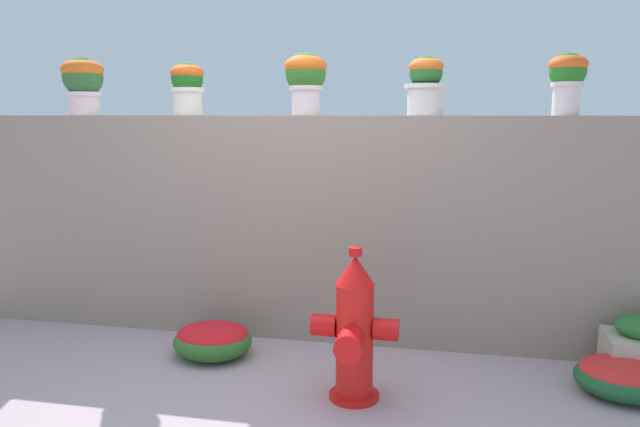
{
  "coord_description": "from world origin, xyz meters",
  "views": [
    {
      "loc": [
        1.01,
        -3.14,
        1.69
      ],
      "look_at": [
        0.16,
        1.04,
        0.99
      ],
      "focal_mm": 34.05,
      "sensor_mm": 36.0,
      "label": 1
    }
  ],
  "objects_px": {
    "potted_plant_2": "(187,84)",
    "flower_bush_left": "(624,376)",
    "potted_plant_3": "(306,76)",
    "fire_hydrant": "(354,331)",
    "potted_plant_5": "(568,76)",
    "flower_bush_right": "(213,339)",
    "potted_plant_1": "(83,80)",
    "potted_plant_4": "(426,83)"
  },
  "relations": [
    {
      "from": "potted_plant_2",
      "to": "flower_bush_left",
      "type": "height_order",
      "value": "potted_plant_2"
    },
    {
      "from": "potted_plant_3",
      "to": "fire_hydrant",
      "type": "bearing_deg",
      "value": -62.51
    },
    {
      "from": "potted_plant_5",
      "to": "flower_bush_right",
      "type": "height_order",
      "value": "potted_plant_5"
    },
    {
      "from": "potted_plant_1",
      "to": "flower_bush_left",
      "type": "bearing_deg",
      "value": -8.59
    },
    {
      "from": "potted_plant_4",
      "to": "flower_bush_left",
      "type": "bearing_deg",
      "value": -25.98
    },
    {
      "from": "flower_bush_left",
      "to": "flower_bush_right",
      "type": "xyz_separation_m",
      "value": [
        -2.67,
        0.06,
        0.01
      ]
    },
    {
      "from": "potted_plant_5",
      "to": "fire_hydrant",
      "type": "bearing_deg",
      "value": -142.5
    },
    {
      "from": "potted_plant_2",
      "to": "potted_plant_3",
      "type": "xyz_separation_m",
      "value": [
        0.92,
        -0.01,
        0.05
      ]
    },
    {
      "from": "potted_plant_4",
      "to": "flower_bush_right",
      "type": "relative_size",
      "value": 0.74
    },
    {
      "from": "potted_plant_5",
      "to": "potted_plant_2",
      "type": "bearing_deg",
      "value": 179.6
    },
    {
      "from": "potted_plant_4",
      "to": "potted_plant_5",
      "type": "bearing_deg",
      "value": -1.12
    },
    {
      "from": "potted_plant_5",
      "to": "fire_hydrant",
      "type": "relative_size",
      "value": 0.44
    },
    {
      "from": "potted_plant_5",
      "to": "potted_plant_1",
      "type": "bearing_deg",
      "value": -179.89
    },
    {
      "from": "potted_plant_4",
      "to": "fire_hydrant",
      "type": "relative_size",
      "value": 0.44
    },
    {
      "from": "potted_plant_2",
      "to": "flower_bush_left",
      "type": "bearing_deg",
      "value": -11.42
    },
    {
      "from": "potted_plant_5",
      "to": "flower_bush_right",
      "type": "bearing_deg",
      "value": -167.23
    },
    {
      "from": "flower_bush_left",
      "to": "potted_plant_4",
      "type": "bearing_deg",
      "value": 154.02
    },
    {
      "from": "potted_plant_2",
      "to": "potted_plant_3",
      "type": "relative_size",
      "value": 0.88
    },
    {
      "from": "potted_plant_2",
      "to": "potted_plant_5",
      "type": "xyz_separation_m",
      "value": [
        2.7,
        -0.02,
        0.03
      ]
    },
    {
      "from": "potted_plant_1",
      "to": "potted_plant_3",
      "type": "height_order",
      "value": "potted_plant_1"
    },
    {
      "from": "potted_plant_2",
      "to": "potted_plant_5",
      "type": "height_order",
      "value": "potted_plant_5"
    },
    {
      "from": "potted_plant_1",
      "to": "fire_hydrant",
      "type": "xyz_separation_m",
      "value": [
        2.28,
        -0.97,
        -1.53
      ]
    },
    {
      "from": "flower_bush_left",
      "to": "potted_plant_3",
      "type": "bearing_deg",
      "value": 164.19
    },
    {
      "from": "potted_plant_1",
      "to": "potted_plant_5",
      "type": "height_order",
      "value": "potted_plant_1"
    },
    {
      "from": "potted_plant_1",
      "to": "flower_bush_left",
      "type": "relative_size",
      "value": 0.77
    },
    {
      "from": "potted_plant_1",
      "to": "potted_plant_4",
      "type": "bearing_deg",
      "value": 0.54
    },
    {
      "from": "flower_bush_left",
      "to": "potted_plant_2",
      "type": "bearing_deg",
      "value": 168.58
    },
    {
      "from": "potted_plant_3",
      "to": "potted_plant_4",
      "type": "bearing_deg",
      "value": 0.94
    },
    {
      "from": "potted_plant_1",
      "to": "flower_bush_right",
      "type": "relative_size",
      "value": 0.8
    },
    {
      "from": "flower_bush_left",
      "to": "flower_bush_right",
      "type": "bearing_deg",
      "value": 178.64
    },
    {
      "from": "potted_plant_3",
      "to": "potted_plant_2",
      "type": "bearing_deg",
      "value": 179.09
    },
    {
      "from": "potted_plant_3",
      "to": "fire_hydrant",
      "type": "relative_size",
      "value": 0.48
    },
    {
      "from": "potted_plant_2",
      "to": "potted_plant_5",
      "type": "relative_size",
      "value": 0.96
    },
    {
      "from": "potted_plant_4",
      "to": "fire_hydrant",
      "type": "distance_m",
      "value": 1.82
    },
    {
      "from": "potted_plant_1",
      "to": "fire_hydrant",
      "type": "bearing_deg",
      "value": -23.0
    },
    {
      "from": "potted_plant_3",
      "to": "potted_plant_4",
      "type": "height_order",
      "value": "potted_plant_3"
    },
    {
      "from": "potted_plant_5",
      "to": "flower_bush_right",
      "type": "xyz_separation_m",
      "value": [
        -2.34,
        -0.53,
        -1.81
      ]
    },
    {
      "from": "potted_plant_4",
      "to": "flower_bush_right",
      "type": "height_order",
      "value": "potted_plant_4"
    },
    {
      "from": "fire_hydrant",
      "to": "flower_bush_right",
      "type": "xyz_separation_m",
      "value": [
        -1.07,
        0.45,
        -0.3
      ]
    },
    {
      "from": "flower_bush_left",
      "to": "flower_bush_right",
      "type": "relative_size",
      "value": 1.04
    },
    {
      "from": "potted_plant_5",
      "to": "fire_hydrant",
      "type": "height_order",
      "value": "potted_plant_5"
    },
    {
      "from": "potted_plant_4",
      "to": "flower_bush_left",
      "type": "xyz_separation_m",
      "value": [
        1.26,
        -0.61,
        -1.79
      ]
    }
  ]
}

